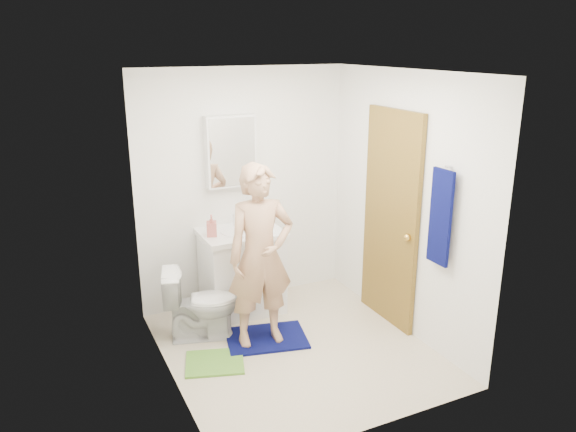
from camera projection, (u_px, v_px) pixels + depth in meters
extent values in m
cube|color=beige|center=(296.00, 349.00, 5.01)|extent=(2.20, 2.40, 0.02)
cube|color=white|center=(297.00, 70.00, 4.29)|extent=(2.20, 2.40, 0.02)
cube|color=white|center=(243.00, 188.00, 5.69)|extent=(2.20, 0.02, 2.40)
cube|color=white|center=(380.00, 272.00, 3.61)|extent=(2.20, 0.02, 2.40)
cube|color=white|center=(163.00, 240.00, 4.19)|extent=(0.02, 2.40, 2.40)
cube|color=white|center=(405.00, 205.00, 5.11)|extent=(0.02, 2.40, 2.40)
cube|color=white|center=(242.00, 273.00, 5.61)|extent=(0.75, 0.55, 0.80)
cube|color=white|center=(241.00, 233.00, 5.49)|extent=(0.79, 0.59, 0.05)
cylinder|color=white|center=(241.00, 232.00, 5.48)|extent=(0.40, 0.40, 0.03)
cylinder|color=silver|center=(234.00, 220.00, 5.62)|extent=(0.03, 0.03, 0.12)
cube|color=white|center=(231.00, 151.00, 5.45)|extent=(0.50, 0.12, 0.70)
cube|color=white|center=(233.00, 152.00, 5.40)|extent=(0.46, 0.01, 0.66)
cube|color=olive|center=(390.00, 219.00, 5.27)|extent=(0.05, 0.80, 2.05)
sphere|color=gold|center=(407.00, 237.00, 5.00)|extent=(0.07, 0.07, 0.07)
cube|color=#080C4C|center=(440.00, 217.00, 4.57)|extent=(0.03, 0.24, 0.80)
cylinder|color=silver|center=(449.00, 166.00, 4.46)|extent=(0.06, 0.02, 0.02)
imported|color=white|center=(201.00, 303.00, 5.11)|extent=(0.74, 0.54, 0.68)
cube|color=#080C4C|center=(266.00, 338.00, 5.16)|extent=(0.82, 0.67, 0.02)
cube|color=#62A436|center=(215.00, 362.00, 4.77)|extent=(0.59, 0.54, 0.02)
imported|color=#C8655D|center=(212.00, 226.00, 5.31)|extent=(0.12, 0.12, 0.21)
imported|color=#764599|center=(254.00, 221.00, 5.63)|extent=(0.12, 0.12, 0.09)
imported|color=tan|center=(261.00, 256.00, 4.87)|extent=(0.62, 0.43, 1.63)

